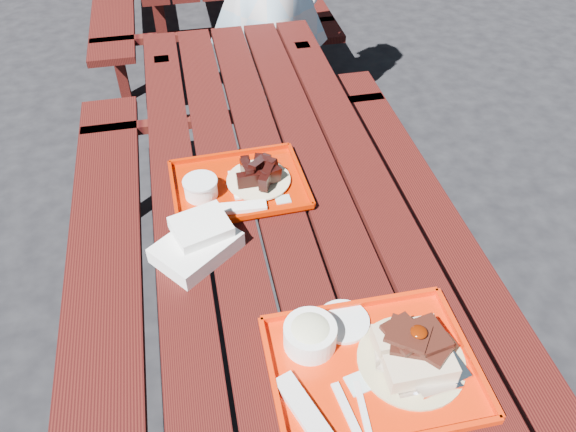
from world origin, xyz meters
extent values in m
plane|color=black|center=(0.00, 0.00, 0.00)|extent=(60.00, 60.00, 0.00)
cube|color=#3A0F0B|center=(-0.30, 0.00, 0.73)|extent=(0.14, 2.40, 0.04)
cube|color=#3A0F0B|center=(-0.15, 0.00, 0.73)|extent=(0.14, 2.40, 0.04)
cube|color=#3A0F0B|center=(0.00, 0.00, 0.73)|extent=(0.14, 2.40, 0.04)
cube|color=#3A0F0B|center=(0.15, 0.00, 0.73)|extent=(0.14, 2.40, 0.04)
cube|color=#3A0F0B|center=(0.30, 0.00, 0.73)|extent=(0.14, 2.40, 0.04)
cube|color=#3A0F0B|center=(-0.58, 0.00, 0.43)|extent=(0.25, 2.40, 0.04)
cube|color=#3A0F0B|center=(-0.58, 0.84, 0.21)|extent=(0.06, 0.06, 0.42)
cube|color=#3A0F0B|center=(0.58, 0.00, 0.43)|extent=(0.25, 2.40, 0.04)
cube|color=#3A0F0B|center=(0.58, 0.84, 0.21)|extent=(0.06, 0.06, 0.42)
cube|color=#3A0F0B|center=(-0.30, 0.96, 0.38)|extent=(0.06, 0.06, 0.75)
cube|color=#3A0F0B|center=(0.30, 0.96, 0.38)|extent=(0.06, 0.06, 0.75)
cube|color=#3A0F0B|center=(0.00, 0.96, 0.43)|extent=(1.40, 0.06, 0.04)
cube|color=#3A0F0B|center=(-0.58, 1.96, 0.21)|extent=(0.06, 0.06, 0.42)
cube|color=#3A0F0B|center=(0.58, 1.96, 0.21)|extent=(0.06, 0.06, 0.42)
cube|color=#3A0F0B|center=(-0.30, 1.84, 0.38)|extent=(0.06, 0.06, 0.75)
cube|color=#3A0F0B|center=(0.30, 1.84, 0.38)|extent=(0.06, 0.06, 0.75)
cube|color=#3A0F0B|center=(0.00, 1.84, 0.43)|extent=(1.40, 0.06, 0.04)
cube|color=red|center=(0.09, -0.61, 0.76)|extent=(0.45, 0.35, 0.01)
cube|color=red|center=(0.09, -0.44, 0.77)|extent=(0.45, 0.02, 0.02)
cube|color=red|center=(0.32, -0.62, 0.77)|extent=(0.02, 0.35, 0.02)
cube|color=red|center=(-0.13, -0.61, 0.77)|extent=(0.02, 0.35, 0.02)
cylinder|color=tan|center=(0.18, -0.61, 0.77)|extent=(0.24, 0.24, 0.01)
cube|color=beige|center=(0.18, -0.66, 0.80)|extent=(0.15, 0.07, 0.04)
cube|color=beige|center=(0.18, -0.57, 0.80)|extent=(0.15, 0.07, 0.04)
ellipsoid|color=#4D1201|center=(0.18, -0.61, 0.89)|extent=(0.04, 0.04, 0.01)
cylinder|color=white|center=(-0.03, -0.52, 0.79)|extent=(0.12, 0.12, 0.06)
ellipsoid|color=beige|center=(-0.03, -0.52, 0.81)|extent=(0.10, 0.10, 0.05)
cylinder|color=white|center=(0.06, -0.48, 0.77)|extent=(0.13, 0.13, 0.01)
cube|color=silver|center=(-0.08, -0.69, 0.77)|extent=(0.11, 0.21, 0.02)
cube|color=silver|center=(0.01, -0.71, 0.77)|extent=(0.04, 0.16, 0.01)
cube|color=silver|center=(0.04, -0.73, 0.76)|extent=(0.03, 0.17, 0.01)
cube|color=silver|center=(0.05, -0.64, 0.76)|extent=(0.06, 0.06, 0.00)
cube|color=#B41C00|center=(-0.11, 0.08, 0.76)|extent=(0.40, 0.32, 0.01)
cube|color=#B41C00|center=(-0.11, 0.23, 0.77)|extent=(0.39, 0.02, 0.02)
cube|color=#B41C00|center=(-0.10, -0.07, 0.77)|extent=(0.39, 0.02, 0.02)
cube|color=#B41C00|center=(0.09, 0.08, 0.77)|extent=(0.02, 0.30, 0.02)
cube|color=#B41C00|center=(-0.30, 0.07, 0.77)|extent=(0.02, 0.30, 0.02)
cube|color=white|center=(-0.06, 0.08, 0.76)|extent=(0.14, 0.14, 0.01)
cylinder|color=beige|center=(-0.04, 0.08, 0.77)|extent=(0.20, 0.20, 0.01)
cylinder|color=white|center=(-0.22, 0.06, 0.79)|extent=(0.10, 0.10, 0.05)
cylinder|color=white|center=(-0.22, 0.06, 0.81)|extent=(0.10, 0.10, 0.01)
cube|color=white|center=(-0.12, -0.03, 0.77)|extent=(0.16, 0.05, 0.01)
cube|color=#B4CAC3|center=(0.01, -0.02, 0.76)|extent=(0.05, 0.04, 0.00)
cube|color=white|center=(-0.26, -0.17, 0.77)|extent=(0.26, 0.25, 0.05)
cube|color=white|center=(-0.24, -0.14, 0.82)|extent=(0.17, 0.16, 0.04)
camera|label=1|loc=(-0.23, -1.24, 1.87)|focal=35.00mm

